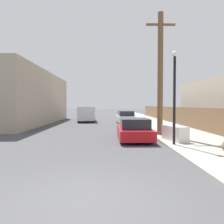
% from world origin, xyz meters
% --- Properties ---
extents(ground_plane, '(220.00, 220.00, 0.00)m').
position_xyz_m(ground_plane, '(0.00, 0.00, 0.00)').
color(ground_plane, '#444447').
extents(sidewalk_curb, '(4.20, 63.00, 0.12)m').
position_xyz_m(sidewalk_curb, '(5.30, 23.50, 0.06)').
color(sidewalk_curb, '#9E998E').
rests_on(sidewalk_curb, ground).
extents(discarded_fridge, '(1.03, 1.75, 0.80)m').
position_xyz_m(discarded_fridge, '(3.95, 6.88, 0.51)').
color(discarded_fridge, white).
rests_on(discarded_fridge, sidewalk_curb).
extents(parked_sports_car_red, '(1.77, 4.26, 1.22)m').
position_xyz_m(parked_sports_car_red, '(1.94, 7.98, 0.56)').
color(parked_sports_car_red, red).
rests_on(parked_sports_car_red, ground).
extents(car_parked_mid, '(1.93, 4.70, 1.34)m').
position_xyz_m(car_parked_mid, '(2.34, 18.93, 0.63)').
color(car_parked_mid, silver).
rests_on(car_parked_mid, ground).
extents(pickup_truck, '(2.33, 5.52, 1.80)m').
position_xyz_m(pickup_truck, '(-2.07, 21.58, 0.90)').
color(pickup_truck, silver).
rests_on(pickup_truck, ground).
extents(utility_pole, '(1.80, 0.34, 7.55)m').
position_xyz_m(utility_pole, '(3.71, 9.14, 3.98)').
color(utility_pole, brown).
rests_on(utility_pole, sidewalk_curb).
extents(street_lamp, '(0.26, 0.26, 4.36)m').
position_xyz_m(street_lamp, '(3.57, 5.77, 2.67)').
color(street_lamp, black).
rests_on(street_lamp, sidewalk_curb).
extents(wooden_fence, '(0.08, 36.23, 1.65)m').
position_xyz_m(wooden_fence, '(7.25, 16.86, 0.95)').
color(wooden_fence, brown).
rests_on(wooden_fence, sidewalk_curb).
extents(building_left_block, '(7.00, 17.68, 5.43)m').
position_xyz_m(building_left_block, '(-9.17, 19.22, 2.72)').
color(building_left_block, tan).
rests_on(building_left_block, ground).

